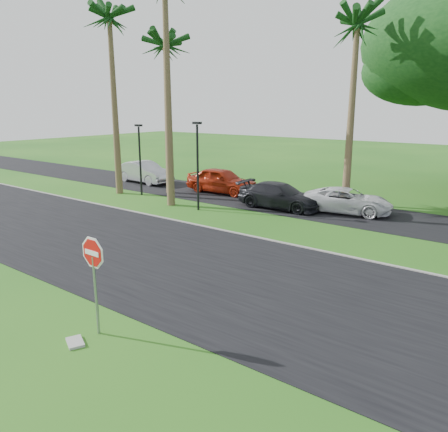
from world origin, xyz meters
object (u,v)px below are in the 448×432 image
Objects in this scene: stop_sign_near at (94,266)px; car_minivan at (347,201)px; car_red at (222,181)px; car_dark at (280,196)px; car_silver at (145,172)px.

car_minivan is at bearing 89.58° from stop_sign_near.
car_minivan is (8.43, -0.34, -0.16)m from car_red.
car_dark is at bearing 102.46° from stop_sign_near.
stop_sign_near is 0.57× the size of car_minivan.
car_minivan is at bearing -86.43° from car_silver.
car_silver is 6.71m from car_red.
stop_sign_near reaches higher than car_dark.
car_silver is 0.99× the size of car_red.
car_dark is at bearing -92.19° from car_silver.
car_dark reaches higher than car_minivan.
car_minivan is (15.14, 0.01, -0.12)m from car_silver.
stop_sign_near is at bearing -132.58° from car_silver.
car_red is at bearing 77.94° from car_minivan.
stop_sign_near is 0.56× the size of car_red.
car_silver is at bearing 80.26° from car_minivan.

